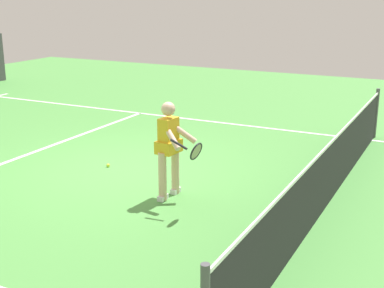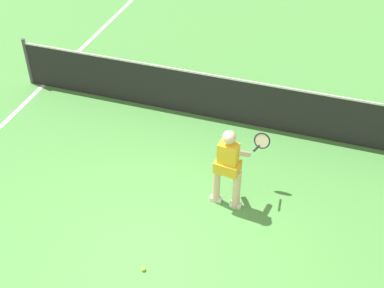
# 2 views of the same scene
# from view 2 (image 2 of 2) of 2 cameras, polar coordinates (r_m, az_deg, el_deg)

# --- Properties ---
(ground_plane) EXTENTS (26.04, 26.04, 0.00)m
(ground_plane) POSITION_cam_2_polar(r_m,az_deg,el_deg) (8.27, -4.82, -12.09)
(ground_plane) COLOR #4C9342
(court_net) EXTENTS (8.94, 0.08, 1.11)m
(court_net) POSITION_cam_2_polar(r_m,az_deg,el_deg) (10.64, 2.88, 5.10)
(court_net) COLOR #4C4C51
(court_net) RESTS_ON ground
(tennis_player) EXTENTS (0.83, 0.92, 1.55)m
(tennis_player) POSITION_cam_2_polar(r_m,az_deg,el_deg) (8.47, 4.03, -2.32)
(tennis_player) COLOR beige
(tennis_player) RESTS_ON ground
(tennis_ball_near) EXTENTS (0.07, 0.07, 0.07)m
(tennis_ball_near) POSITION_cam_2_polar(r_m,az_deg,el_deg) (8.08, -5.33, -13.44)
(tennis_ball_near) COLOR #D1E533
(tennis_ball_near) RESTS_ON ground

